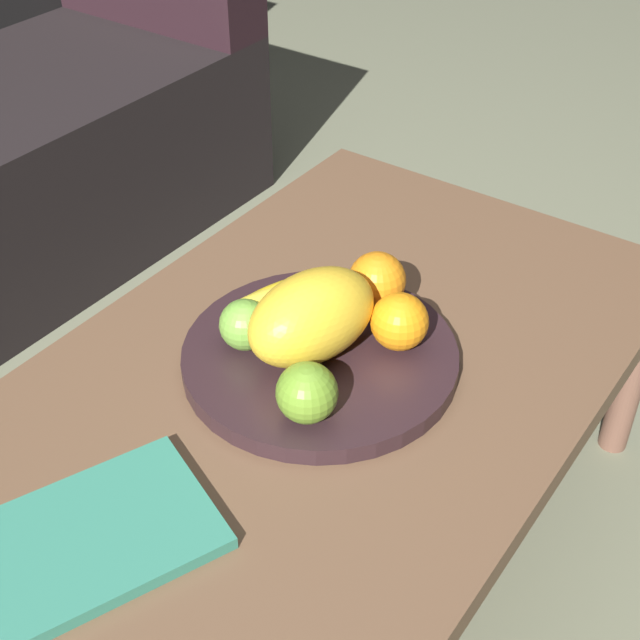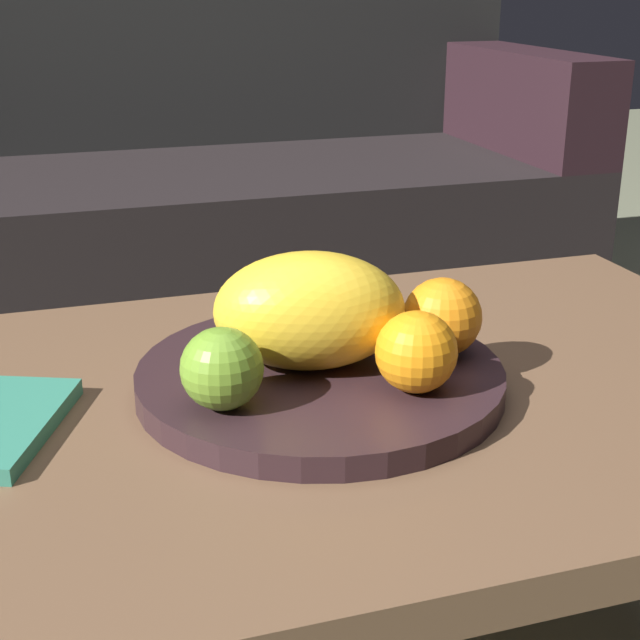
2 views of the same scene
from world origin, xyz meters
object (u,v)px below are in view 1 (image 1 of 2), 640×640
at_px(orange_front, 399,322).
at_px(apple_front, 307,393).
at_px(fruit_bowl, 320,357).
at_px(apple_left, 245,325).
at_px(melon_large_front, 312,317).
at_px(coffee_table, 306,405).
at_px(magazine, 96,536).
at_px(banana_bunch, 281,304).
at_px(orange_left, 377,280).

height_order(orange_front, apple_front, orange_front).
relative_size(fruit_bowl, orange_front, 4.74).
bearing_deg(apple_left, melon_large_front, -63.89).
bearing_deg(orange_front, coffee_table, 146.96).
bearing_deg(apple_front, coffee_table, 37.72).
bearing_deg(fruit_bowl, magazine, 175.68).
xyz_separation_m(apple_front, magazine, (-0.27, 0.09, -0.05)).
bearing_deg(melon_large_front, magazine, 176.50).
bearing_deg(banana_bunch, melon_large_front, -110.33).
distance_m(apple_left, banana_bunch, 0.07).
distance_m(orange_left, apple_left, 0.20).
distance_m(fruit_bowl, orange_front, 0.12).
xyz_separation_m(coffee_table, fruit_bowl, (0.04, 0.01, 0.05)).
bearing_deg(apple_front, fruit_bowl, 28.12).
bearing_deg(magazine, apple_left, 32.50).
height_order(orange_left, magazine, orange_left).
height_order(melon_large_front, banana_bunch, melon_large_front).
distance_m(coffee_table, fruit_bowl, 0.07).
distance_m(melon_large_front, orange_front, 0.12).
height_order(fruit_bowl, apple_front, apple_front).
distance_m(coffee_table, apple_left, 0.14).
relative_size(fruit_bowl, banana_bunch, 2.23).
distance_m(orange_front, magazine, 0.46).
relative_size(orange_left, apple_left, 1.18).
bearing_deg(coffee_table, apple_left, 93.71).
xyz_separation_m(apple_left, magazine, (-0.33, -0.06, -0.05)).
bearing_deg(orange_left, apple_front, -167.46).
bearing_deg(coffee_table, orange_front, -33.04).
xyz_separation_m(orange_front, apple_left, (-0.12, 0.16, -0.00)).
bearing_deg(magazine, orange_front, 9.18).
height_order(banana_bunch, magazine, banana_bunch).
distance_m(melon_large_front, apple_left, 0.09).
height_order(coffee_table, melon_large_front, melon_large_front).
distance_m(orange_front, orange_left, 0.09).
height_order(fruit_bowl, apple_left, apple_left).
relative_size(coffee_table, melon_large_front, 6.13).
bearing_deg(apple_left, magazine, -170.14).
xyz_separation_m(melon_large_front, apple_front, (-0.10, -0.07, -0.02)).
height_order(melon_large_front, apple_left, melon_large_front).
height_order(orange_left, apple_left, orange_left).
bearing_deg(banana_bunch, coffee_table, -125.45).
xyz_separation_m(melon_large_front, orange_left, (0.14, -0.01, -0.02)).
bearing_deg(orange_front, melon_large_front, 132.73).
bearing_deg(melon_large_front, apple_left, 116.11).
distance_m(orange_left, banana_bunch, 0.14).
relative_size(melon_large_front, orange_left, 2.32).
bearing_deg(orange_left, apple_left, 152.52).
distance_m(melon_large_front, magazine, 0.38).
bearing_deg(apple_left, fruit_bowl, -60.69).
xyz_separation_m(coffee_table, melon_large_front, (0.03, 0.01, 0.12)).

